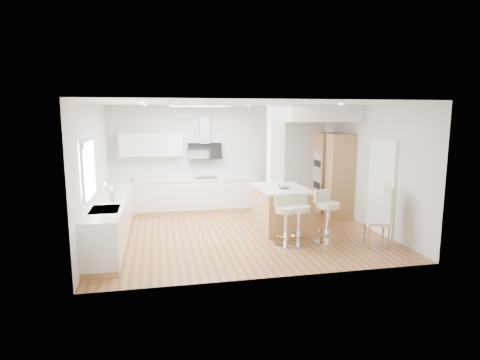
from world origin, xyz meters
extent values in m
plane|color=#986338|center=(0.00, 0.00, 0.00)|extent=(6.00, 6.00, 0.00)
cube|color=silver|center=(0.00, 0.00, 0.00)|extent=(6.00, 5.00, 0.02)
cube|color=silver|center=(0.00, 2.50, 1.40)|extent=(6.00, 0.04, 2.80)
cube|color=silver|center=(-3.00, 0.00, 1.40)|extent=(0.04, 5.00, 2.80)
cube|color=silver|center=(3.00, 0.00, 1.40)|extent=(0.04, 5.00, 2.80)
cube|color=white|center=(-0.80, 0.60, 2.77)|extent=(1.40, 0.95, 0.05)
cube|color=white|center=(-0.80, 0.60, 2.76)|extent=(1.25, 0.80, 0.03)
cylinder|color=white|center=(-2.00, 1.50, 2.78)|extent=(0.10, 0.10, 0.02)
cylinder|color=white|center=(-2.00, -0.50, 2.78)|extent=(0.10, 0.10, 0.02)
cylinder|color=white|center=(0.50, 1.50, 2.78)|extent=(0.10, 0.10, 0.02)
cylinder|color=white|center=(2.00, 1.00, 2.78)|extent=(0.10, 0.10, 0.02)
cylinder|color=white|center=(2.00, -0.50, 2.78)|extent=(0.10, 0.10, 0.02)
cube|color=silver|center=(-2.96, -0.90, 1.65)|extent=(0.03, 1.15, 0.95)
cube|color=white|center=(-2.95, -0.90, 2.15)|extent=(0.04, 1.28, 0.06)
cube|color=white|center=(-2.95, -0.90, 1.15)|extent=(0.04, 1.28, 0.06)
cube|color=white|center=(-2.95, -1.51, 1.65)|extent=(0.04, 0.06, 0.95)
cube|color=white|center=(-2.95, -0.29, 1.65)|extent=(0.04, 0.06, 0.95)
cube|color=#9C9EA3|center=(-2.94, -0.90, 2.08)|extent=(0.03, 1.18, 0.14)
cube|color=#413933|center=(2.99, -0.60, 1.00)|extent=(0.02, 0.90, 2.00)
cube|color=white|center=(2.97, -0.60, 1.00)|extent=(0.05, 1.00, 2.10)
cube|color=#AF834B|center=(-2.70, 0.25, 0.05)|extent=(0.60, 4.50, 0.10)
cube|color=silver|center=(-2.70, 0.25, 0.48)|extent=(0.60, 4.50, 0.76)
cube|color=beige|center=(-2.70, 0.25, 0.88)|extent=(0.63, 4.50, 0.04)
cube|color=silver|center=(-2.70, -1.00, 0.89)|extent=(0.50, 0.75, 0.02)
cube|color=silver|center=(-2.70, -1.18, 0.84)|extent=(0.40, 0.34, 0.10)
cube|color=silver|center=(-2.70, -0.82, 0.84)|extent=(0.40, 0.34, 0.10)
cylinder|color=silver|center=(-2.58, -0.70, 1.08)|extent=(0.02, 0.02, 0.36)
torus|color=silver|center=(-2.65, -0.70, 1.26)|extent=(0.18, 0.02, 0.18)
imported|color=#488544|center=(-2.65, -0.35, 1.06)|extent=(0.17, 0.12, 0.33)
cube|color=#AF834B|center=(-0.75, 2.20, 0.05)|extent=(3.30, 0.60, 0.10)
cube|color=silver|center=(-0.75, 2.20, 0.48)|extent=(3.30, 0.60, 0.76)
cube|color=beige|center=(-0.75, 2.20, 0.88)|extent=(3.33, 0.63, 0.04)
cube|color=black|center=(-0.50, 2.20, 0.91)|extent=(0.60, 0.40, 0.01)
cube|color=silver|center=(-1.90, 2.33, 1.80)|extent=(1.60, 0.34, 0.60)
cube|color=silver|center=(-0.50, 2.40, 2.15)|extent=(0.25, 0.18, 0.70)
cube|color=black|center=(-0.50, 2.32, 1.60)|extent=(0.90, 0.26, 0.44)
cube|color=white|center=(1.05, 0.95, 1.40)|extent=(0.35, 0.35, 2.80)
cube|color=silver|center=(2.10, 1.40, 2.60)|extent=(1.78, 2.20, 0.40)
cube|color=#AF834B|center=(2.68, 1.50, 1.05)|extent=(0.62, 0.62, 2.10)
cube|color=#AF834B|center=(2.68, 0.80, 1.05)|extent=(0.62, 0.40, 2.10)
cube|color=silver|center=(2.37, 1.50, 1.30)|extent=(0.02, 0.55, 0.55)
cube|color=silver|center=(2.37, 1.50, 0.72)|extent=(0.02, 0.55, 0.55)
cube|color=black|center=(2.36, 1.50, 1.30)|extent=(0.01, 0.45, 0.18)
cube|color=black|center=(2.36, 1.50, 0.72)|extent=(0.01, 0.45, 0.18)
cube|color=#AF834B|center=(0.93, 0.11, 0.46)|extent=(0.98, 1.52, 0.93)
cube|color=beige|center=(0.93, 0.11, 0.95)|extent=(1.07, 1.60, 0.04)
imported|color=gray|center=(0.93, -0.06, 1.00)|extent=(0.28, 0.28, 0.07)
sphere|color=orange|center=(0.98, -0.06, 1.01)|extent=(0.08, 0.08, 0.08)
sphere|color=orange|center=(0.89, -0.03, 1.01)|extent=(0.08, 0.08, 0.08)
sphere|color=#7DA236|center=(0.93, -0.10, 1.01)|extent=(0.08, 0.08, 0.08)
cylinder|color=silver|center=(0.69, -1.03, 0.02)|extent=(0.45, 0.45, 0.03)
cylinder|color=silver|center=(0.69, -1.03, 0.35)|extent=(0.07, 0.07, 0.66)
cylinder|color=silver|center=(0.69, -1.03, 0.22)|extent=(0.35, 0.35, 0.02)
cylinder|color=beige|center=(0.69, -1.03, 0.73)|extent=(0.43, 0.43, 0.10)
cube|color=beige|center=(0.69, -0.87, 0.88)|extent=(0.39, 0.06, 0.22)
cylinder|color=silver|center=(0.95, -1.04, 0.02)|extent=(0.50, 0.50, 0.03)
cylinder|color=silver|center=(0.95, -1.04, 0.37)|extent=(0.08, 0.08, 0.68)
cylinder|color=silver|center=(0.95, -1.04, 0.23)|extent=(0.38, 0.38, 0.02)
cylinder|color=beige|center=(0.95, -1.04, 0.75)|extent=(0.47, 0.47, 0.10)
cube|color=beige|center=(0.96, -0.88, 0.91)|extent=(0.40, 0.09, 0.23)
cylinder|color=silver|center=(1.56, -1.03, 0.02)|extent=(0.62, 0.62, 0.03)
cylinder|color=silver|center=(1.56, -1.03, 0.38)|extent=(0.10, 0.10, 0.71)
cylinder|color=silver|center=(1.56, -1.03, 0.24)|extent=(0.48, 0.48, 0.02)
cylinder|color=beige|center=(1.56, -1.03, 0.78)|extent=(0.59, 0.59, 0.11)
cube|color=beige|center=(1.50, -0.87, 0.95)|extent=(0.41, 0.20, 0.24)
cube|color=beige|center=(2.44, -1.40, 0.48)|extent=(0.56, 0.56, 0.06)
cube|color=beige|center=(2.63, -1.45, 0.81)|extent=(0.16, 0.43, 0.73)
cylinder|color=#AF834B|center=(2.21, -1.53, 0.22)|extent=(0.04, 0.04, 0.45)
cylinder|color=#AF834B|center=(2.31, -1.17, 0.22)|extent=(0.04, 0.04, 0.45)
cylinder|color=#AF834B|center=(2.57, -1.62, 0.22)|extent=(0.04, 0.04, 0.45)
cylinder|color=#AF834B|center=(2.66, -1.27, 0.22)|extent=(0.04, 0.04, 0.45)
camera|label=1|loc=(-1.74, -8.32, 2.57)|focal=30.00mm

